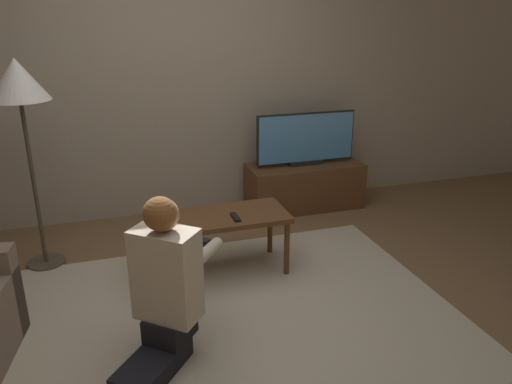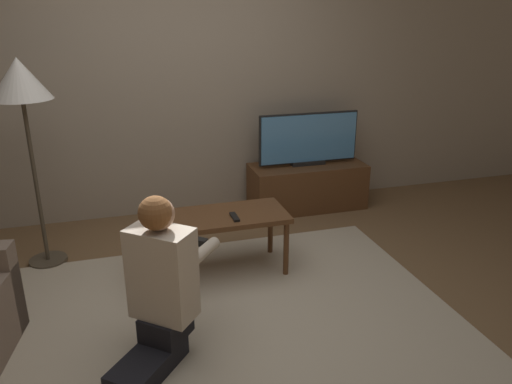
{
  "view_description": "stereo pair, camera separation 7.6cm",
  "coord_description": "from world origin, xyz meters",
  "px_view_note": "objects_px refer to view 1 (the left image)",
  "views": [
    {
      "loc": [
        -0.65,
        -2.62,
        1.84
      ],
      "look_at": [
        0.39,
        0.68,
        0.57
      ],
      "focal_mm": 35.0,
      "sensor_mm": 36.0,
      "label": 1
    },
    {
      "loc": [
        -0.58,
        -2.64,
        1.84
      ],
      "look_at": [
        0.39,
        0.68,
        0.57
      ],
      "focal_mm": 35.0,
      "sensor_mm": 36.0,
      "label": 2
    }
  ],
  "objects_px": {
    "tv": "(306,139)",
    "floor_lamp": "(19,91)",
    "person_kneeling": "(165,285)",
    "coffee_table": "(219,222)"
  },
  "relations": [
    {
      "from": "coffee_table",
      "to": "floor_lamp",
      "type": "xyz_separation_m",
      "value": [
        -1.24,
        0.53,
        0.91
      ]
    },
    {
      "from": "tv",
      "to": "floor_lamp",
      "type": "xyz_separation_m",
      "value": [
        -2.34,
        -0.51,
        0.63
      ]
    },
    {
      "from": "coffee_table",
      "to": "person_kneeling",
      "type": "height_order",
      "value": "person_kneeling"
    },
    {
      "from": "tv",
      "to": "floor_lamp",
      "type": "distance_m",
      "value": 2.48
    },
    {
      "from": "person_kneeling",
      "to": "floor_lamp",
      "type": "bearing_deg",
      "value": -21.6
    },
    {
      "from": "floor_lamp",
      "to": "person_kneeling",
      "type": "xyz_separation_m",
      "value": [
        0.74,
        -1.38,
        -0.85
      ]
    },
    {
      "from": "tv",
      "to": "floor_lamp",
      "type": "bearing_deg",
      "value": -167.63
    },
    {
      "from": "tv",
      "to": "coffee_table",
      "type": "distance_m",
      "value": 1.55
    },
    {
      "from": "floor_lamp",
      "to": "person_kneeling",
      "type": "relative_size",
      "value": 1.62
    },
    {
      "from": "floor_lamp",
      "to": "coffee_table",
      "type": "bearing_deg",
      "value": -23.09
    }
  ]
}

